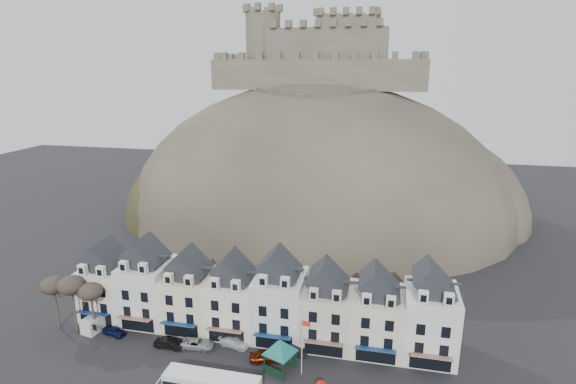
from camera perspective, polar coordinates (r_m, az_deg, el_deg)
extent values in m
cube|color=white|center=(76.39, -21.66, -11.45)|extent=(6.80, 8.00, 8.00)
cube|color=black|center=(74.27, -22.07, -7.86)|extent=(6.80, 5.76, 2.80)
cube|color=white|center=(72.59, -24.62, -8.96)|extent=(1.20, 0.80, 1.60)
cube|color=white|center=(70.90, -22.66, -9.31)|extent=(1.20, 0.80, 1.60)
cube|color=black|center=(74.78, -23.20, -14.58)|extent=(5.10, 0.06, 2.20)
cube|color=navy|center=(73.69, -23.61, -13.93)|extent=(5.10, 1.29, 0.43)
cube|color=silver|center=(72.74, -17.16, -11.88)|extent=(6.80, 8.00, 9.20)
cube|color=black|center=(70.33, -17.54, -7.67)|extent=(6.80, 5.76, 2.80)
cube|color=silver|center=(68.40, -20.11, -8.86)|extent=(1.20, 0.80, 1.60)
cube|color=silver|center=(66.91, -17.91, -9.21)|extent=(1.20, 0.80, 1.60)
cube|color=black|center=(71.32, -18.56, -15.63)|extent=(5.10, 0.06, 2.20)
cube|color=maroon|center=(70.19, -18.94, -14.98)|extent=(5.10, 1.29, 0.43)
cube|color=beige|center=(70.14, -12.13, -13.14)|extent=(6.80, 8.00, 8.00)
cube|color=black|center=(67.82, -12.39, -9.28)|extent=(6.80, 5.76, 2.80)
cube|color=beige|center=(65.67, -14.89, -10.61)|extent=(1.20, 0.80, 1.60)
cube|color=beige|center=(64.43, -12.48, -10.97)|extent=(1.20, 0.80, 1.60)
cube|color=black|center=(68.38, -13.44, -16.66)|extent=(5.10, 0.06, 2.20)
cube|color=navy|center=(67.19, -13.76, -16.01)|extent=(5.10, 1.29, 0.43)
cube|color=white|center=(67.82, -6.73, -13.94)|extent=(6.80, 8.00, 8.00)
cube|color=black|center=(65.43, -6.88, -9.97)|extent=(6.80, 5.76, 2.80)
cube|color=white|center=(63.03, -9.27, -11.42)|extent=(1.20, 0.80, 1.60)
cube|color=white|center=(62.07, -6.64, -11.76)|extent=(1.20, 0.80, 1.60)
cube|color=black|center=(66.00, -7.84, -17.64)|extent=(5.10, 0.06, 2.20)
cube|color=maroon|center=(64.77, -8.09, -16.99)|extent=(5.10, 1.29, 0.43)
cube|color=silver|center=(65.83, -0.96, -14.20)|extent=(6.80, 8.00, 9.20)
cube|color=black|center=(63.15, -0.99, -9.63)|extent=(6.80, 5.76, 2.80)
cube|color=silver|center=(60.49, -3.19, -11.17)|extent=(1.20, 0.80, 1.60)
cube|color=silver|center=(59.83, -0.37, -11.46)|extent=(1.20, 0.80, 1.60)
cube|color=black|center=(64.26, -1.82, -18.50)|extent=(5.10, 0.06, 2.20)
cube|color=navy|center=(62.99, -1.99, -17.85)|extent=(5.10, 1.29, 0.43)
cube|color=beige|center=(65.10, 5.09, -15.25)|extent=(6.80, 8.00, 8.00)
cube|color=black|center=(62.60, 5.20, -11.16)|extent=(6.80, 5.76, 2.80)
cube|color=beige|center=(59.76, 3.28, -12.82)|extent=(1.20, 0.80, 1.60)
cube|color=beige|center=(59.43, 6.21, -13.07)|extent=(1.20, 0.80, 1.60)
cube|color=black|center=(63.20, 4.52, -19.20)|extent=(5.10, 0.06, 2.20)
cube|color=maroon|center=(61.92, 4.46, -18.56)|extent=(5.10, 1.29, 0.43)
cube|color=silver|center=(64.78, 11.29, -15.69)|extent=(6.80, 8.00, 8.00)
cube|color=black|center=(62.27, 11.55, -11.59)|extent=(6.80, 5.76, 2.80)
cube|color=silver|center=(59.23, 9.97, -13.33)|extent=(1.20, 0.80, 1.60)
cube|color=silver|center=(59.25, 12.94, -13.50)|extent=(1.20, 0.80, 1.60)
cube|color=black|center=(62.87, 11.05, -19.68)|extent=(5.10, 0.06, 2.20)
cube|color=navy|center=(61.58, 11.10, -19.05)|extent=(5.10, 1.29, 0.43)
cube|color=white|center=(64.87, 17.55, -15.50)|extent=(6.80, 8.00, 9.20)
cube|color=black|center=(62.14, 18.00, -10.89)|extent=(6.80, 5.76, 2.80)
cube|color=white|center=(58.92, 16.80, -12.64)|extent=(1.20, 0.80, 1.60)
cube|color=white|center=(59.28, 19.75, -12.73)|extent=(1.20, 0.80, 1.60)
cube|color=black|center=(63.27, 17.60, -19.93)|extent=(5.10, 0.06, 2.20)
cube|color=maroon|center=(61.99, 17.76, -19.30)|extent=(5.10, 1.29, 0.43)
ellipsoid|color=#36332A|center=(116.93, 3.52, -3.03)|extent=(96.00, 76.00, 68.00)
ellipsoid|color=#253219|center=(116.67, -7.69, -3.19)|extent=(52.00, 44.00, 42.00)
ellipsoid|color=#36332A|center=(119.75, 15.26, -3.12)|extent=(56.00, 48.00, 46.00)
ellipsoid|color=#253219|center=(104.65, 0.15, -5.29)|extent=(40.00, 28.00, 28.00)
ellipsoid|color=#36332A|center=(104.66, 7.93, -5.44)|extent=(36.00, 28.00, 24.00)
cylinder|color=#36332A|center=(110.99, 3.80, 12.31)|extent=(30.00, 30.00, 3.00)
cube|color=brown|center=(106.88, 3.50, 14.60)|extent=(48.00, 2.20, 7.00)
cube|color=brown|center=(126.67, 4.97, 14.73)|extent=(48.00, 2.20, 7.00)
cube|color=brown|center=(122.52, -7.26, 14.64)|extent=(2.20, 22.00, 7.00)
cube|color=brown|center=(115.79, 16.50, 14.09)|extent=(2.20, 22.00, 7.00)
cube|color=brown|center=(116.54, 5.37, 17.35)|extent=(28.00, 18.00, 10.00)
cube|color=brown|center=(118.15, 7.54, 17.99)|extent=(14.00, 12.00, 13.00)
cylinder|color=brown|center=(115.75, -3.15, 17.41)|extent=(8.40, 8.40, 18.00)
cylinder|color=silver|center=(118.88, 7.71, 22.33)|extent=(0.16, 0.16, 5.00)
cylinder|color=#372B23|center=(76.02, -27.26, -13.23)|extent=(0.32, 0.32, 5.74)
ellipsoid|color=#383028|center=(74.26, -27.66, -10.43)|extent=(3.61, 3.61, 2.54)
cylinder|color=#372B23|center=(74.19, -25.43, -13.59)|extent=(0.32, 0.32, 6.02)
ellipsoid|color=#383028|center=(72.31, -25.83, -10.59)|extent=(3.78, 3.78, 2.67)
cylinder|color=#372B23|center=(72.64, -23.47, -14.25)|extent=(0.32, 0.32, 5.46)
ellipsoid|color=#383028|center=(70.87, -23.81, -11.49)|extent=(3.43, 3.43, 2.42)
cube|color=black|center=(56.99, -9.63, -22.94)|extent=(11.14, 2.77, 0.98)
cube|color=white|center=(56.36, -9.68, -22.12)|extent=(11.13, 2.59, 0.26)
cylinder|color=black|center=(60.02, -12.58, -22.72)|extent=(0.99, 0.34, 0.99)
cube|color=black|center=(62.48, -1.36, -19.64)|extent=(0.21, 0.21, 2.55)
cube|color=black|center=(61.19, 0.99, -20.49)|extent=(0.21, 0.21, 2.55)
cube|color=black|center=(60.60, -3.01, -20.92)|extent=(0.21, 0.21, 2.55)
cube|color=black|center=(59.27, -0.61, -21.86)|extent=(0.21, 0.21, 2.55)
cube|color=black|center=(60.12, -1.00, -19.74)|extent=(4.53, 4.53, 0.13)
cone|color=#166159|center=(59.57, -1.01, -18.99)|extent=(6.55, 6.55, 1.91)
cylinder|color=silver|center=(58.75, 1.76, -19.04)|extent=(0.12, 0.12, 7.85)
cube|color=red|center=(56.77, 2.32, -16.38)|extent=(1.07, 0.20, 0.69)
cube|color=silver|center=(74.46, -22.99, -14.87)|extent=(2.91, 5.10, 2.19)
cube|color=black|center=(74.26, -23.03, -14.59)|extent=(1.97, 0.43, 0.94)
imported|color=#0B113A|center=(72.15, -21.23, -16.16)|extent=(3.81, 2.22, 1.22)
imported|color=black|center=(67.11, -14.83, -18.07)|extent=(4.19, 1.53, 1.37)
imported|color=#A9ACB1|center=(66.29, -11.45, -18.35)|extent=(4.62, 2.39, 1.27)
imported|color=white|center=(65.83, -6.87, -18.41)|extent=(4.53, 2.59, 1.24)
imported|color=#501104|center=(62.68, -2.73, -20.10)|extent=(4.79, 3.01, 1.52)
imported|color=black|center=(64.14, 0.58, -19.23)|extent=(4.41, 2.60, 1.37)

